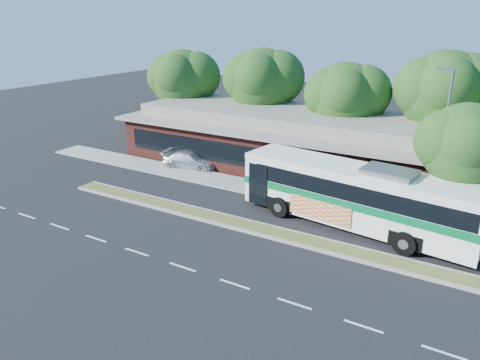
% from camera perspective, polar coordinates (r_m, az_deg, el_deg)
% --- Properties ---
extents(ground, '(120.00, 120.00, 0.00)m').
position_cam_1_polar(ground, '(27.11, -0.54, -6.01)').
color(ground, black).
rests_on(ground, ground).
extents(median_strip, '(26.00, 1.10, 0.15)m').
position_cam_1_polar(median_strip, '(27.54, 0.11, -5.41)').
color(median_strip, '#4D5323').
rests_on(median_strip, ground).
extents(sidewalk, '(44.00, 2.60, 0.12)m').
position_cam_1_polar(sidewalk, '(32.27, 5.38, -1.67)').
color(sidewalk, gray).
rests_on(sidewalk, ground).
extents(parking_lot, '(14.00, 12.00, 0.01)m').
position_cam_1_polar(parking_lot, '(45.11, -13.60, 3.99)').
color(parking_lot, black).
rests_on(parking_lot, ground).
extents(plaza_building, '(33.20, 11.20, 4.45)m').
position_cam_1_polar(plaza_building, '(37.42, 9.89, 4.46)').
color(plaza_building, '#5B231C').
rests_on(plaza_building, ground).
extents(lamp_post, '(0.93, 0.18, 9.07)m').
position_cam_1_polar(lamp_post, '(27.89, 23.36, 3.83)').
color(lamp_post, slate).
rests_on(lamp_post, ground).
extents(tree_bg_a, '(6.47, 5.80, 8.63)m').
position_cam_1_polar(tree_bg_a, '(45.57, -6.45, 12.11)').
color(tree_bg_a, black).
rests_on(tree_bg_a, ground).
extents(tree_bg_b, '(6.69, 6.00, 9.00)m').
position_cam_1_polar(tree_bg_b, '(42.11, 3.32, 11.96)').
color(tree_bg_b, black).
rests_on(tree_bg_b, ground).
extents(tree_bg_c, '(6.24, 5.60, 8.26)m').
position_cam_1_polar(tree_bg_c, '(38.23, 13.37, 9.86)').
color(tree_bg_c, black).
rests_on(tree_bg_c, ground).
extents(tree_bg_d, '(6.91, 6.20, 9.37)m').
position_cam_1_polar(tree_bg_d, '(37.63, 24.34, 9.80)').
color(tree_bg_d, black).
rests_on(tree_bg_d, ground).
extents(transit_bus, '(14.14, 4.79, 3.90)m').
position_cam_1_polar(transit_bus, '(27.32, 14.19, -1.48)').
color(transit_bus, white).
rests_on(transit_bus, ground).
extents(sedan, '(4.80, 2.69, 1.32)m').
position_cam_1_polar(sedan, '(37.64, -6.07, 2.40)').
color(sedan, silver).
rests_on(sedan, ground).
extents(sidewalk_tree, '(5.11, 4.58, 7.41)m').
position_cam_1_polar(sidewalk_tree, '(27.59, 26.46, 3.91)').
color(sidewalk_tree, black).
rests_on(sidewalk_tree, ground).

